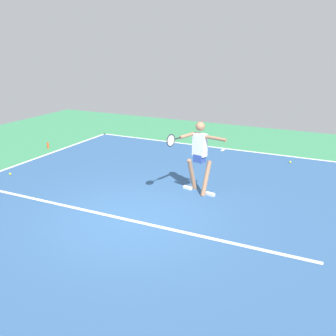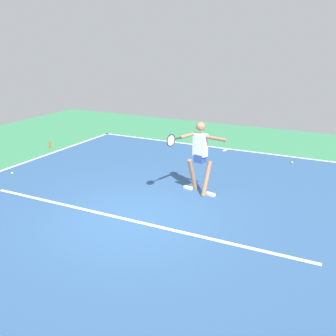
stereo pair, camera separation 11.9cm
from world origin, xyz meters
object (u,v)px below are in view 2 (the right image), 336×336
(tennis_player, at_px, (199,153))
(tennis_ball_by_baseline, at_px, (12,173))
(tennis_ball_near_player, at_px, (292,163))
(water_bottle, at_px, (50,145))

(tennis_player, bearing_deg, tennis_ball_by_baseline, 25.08)
(tennis_ball_near_player, relative_size, tennis_ball_by_baseline, 1.00)
(tennis_ball_by_baseline, xyz_separation_m, water_bottle, (1.06, -2.72, 0.08))
(tennis_ball_near_player, bearing_deg, tennis_ball_by_baseline, 33.80)
(tennis_ball_near_player, xyz_separation_m, tennis_ball_by_baseline, (7.02, 4.70, 0.00))
(tennis_player, height_order, tennis_ball_by_baseline, tennis_player)
(tennis_ball_by_baseline, bearing_deg, tennis_player, -168.37)
(tennis_ball_by_baseline, bearing_deg, water_bottle, -68.77)
(tennis_ball_near_player, height_order, tennis_ball_by_baseline, same)
(tennis_player, bearing_deg, water_bottle, -0.73)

